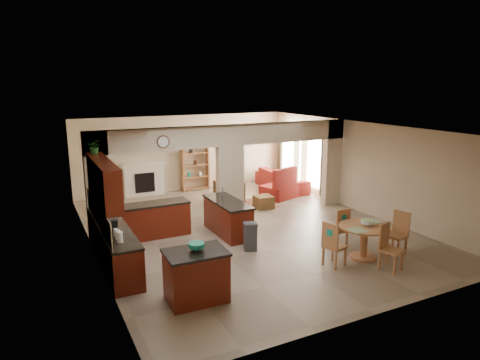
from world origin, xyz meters
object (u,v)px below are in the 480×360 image
dining_table (364,237)px  kitchen_island (196,276)px  sofa (282,180)px  armchair (229,192)px

dining_table → kitchen_island: bearing=-178.6°
sofa → armchair: (-2.62, -0.88, 0.03)m
dining_table → armchair: dining_table is taller
dining_table → sofa: bearing=74.3°
kitchen_island → dining_table: (4.13, 0.10, 0.03)m
sofa → armchair: bearing=109.9°
dining_table → sofa: (1.81, 6.44, -0.15)m
kitchen_island → sofa: 8.84m
kitchen_island → armchair: kitchen_island is taller
sofa → kitchen_island: bearing=139.1°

